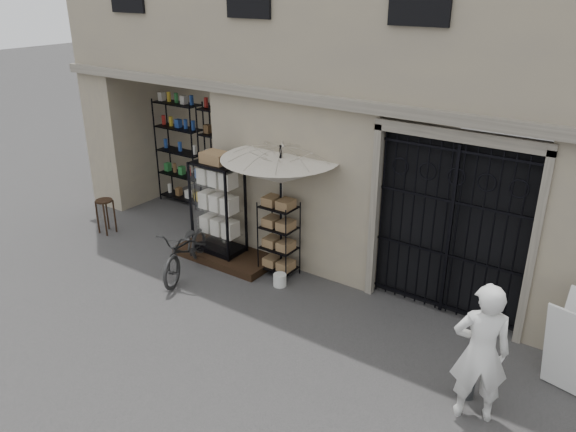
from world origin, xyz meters
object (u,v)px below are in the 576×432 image
Objects in this scene: steel_bollard at (471,371)px; shopkeeper at (471,414)px; display_cabinet at (218,212)px; wooden_stool at (106,215)px; wire_rack at (279,240)px; bicycle at (188,272)px; market_umbrella at (281,164)px; easel_sign at (575,346)px; white_bucket at (280,280)px.

steel_bollard is 0.53m from shopkeeper.
wooden_stool is at bearing -148.11° from display_cabinet.
bicycle is at bearing -136.93° from wire_rack.
easel_sign is at bearing -4.91° from market_umbrella.
wire_rack is at bearing 8.60° from wooden_stool.
easel_sign reaches higher than bicycle.
wire_rack is 1.09× the size of easel_sign.
display_cabinet is 2.58× the size of wooden_stool.
display_cabinet is at bearing -173.11° from market_umbrella.
shopkeeper is at bearing -27.41° from bicycle.
wooden_stool is at bearing 152.47° from bicycle.
market_umbrella is at bearing 161.22° from steel_bollard.
market_umbrella reaches higher than easel_sign.
display_cabinet is 1.03× the size of shopkeeper.
shopkeeper is 1.44× the size of easel_sign.
easel_sign is (6.43, 0.56, 0.68)m from bicycle.
steel_bollard is 0.65× the size of easel_sign.
bicycle is 5.44m from steel_bollard.
bicycle is 6.49m from easel_sign.
wire_rack is (1.35, 0.11, -0.26)m from display_cabinet.
easel_sign is at bearing 5.37° from wire_rack.
shopkeeper is at bearing -17.79° from white_bucket.
wooden_stool is (-4.13, -0.67, -1.73)m from market_umbrella.
market_umbrella is 3.92× the size of wooden_stool.
market_umbrella is (0.01, 0.05, 1.42)m from wire_rack.
wooden_stool is 0.58× the size of easel_sign.
market_umbrella is at bearing 122.75° from white_bucket.
steel_bollard is at bearing -24.58° from bicycle.
steel_bollard is (3.97, -1.35, -1.70)m from market_umbrella.
wire_rack is 1.69× the size of steel_bollard.
bicycle is at bearing -162.35° from easel_sign.
wooden_stool is (-4.38, -0.27, 0.28)m from white_bucket.
bicycle is 2.14× the size of steel_bollard.
display_cabinet is at bearing -169.74° from easel_sign.
white_bucket is 0.28× the size of steel_bollard.
bicycle is at bearing -145.37° from market_umbrella.
wire_rack is 5.02m from easel_sign.
wire_rack is at bearing -171.66° from easel_sign.
market_umbrella is 3.49× the size of steel_bollard.
wire_rack is 1.85m from bicycle.
easel_sign reaches higher than wooden_stool.
wooden_stool is 8.13m from steel_bollard.
market_umbrella is at bearing 88.09° from wire_rack.
display_cabinet is at bearing 171.67° from white_bucket.
shopkeeper is (8.24, -0.96, -0.40)m from wooden_stool.
market_umbrella is 2.75m from bicycle.
shopkeeper is at bearing -11.36° from wire_rack.
wooden_stool is (-4.12, -0.62, -0.30)m from wire_rack.
white_bucket is 4.77m from easel_sign.
wire_rack is 0.79× the size of bicycle.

